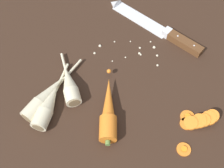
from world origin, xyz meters
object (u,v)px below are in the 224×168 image
carrot_slice_stack (200,120)px  carrot_slice_stray_mid (188,117)px  parsnip_front (46,97)px  parsnip_mid_right (70,85)px  chefs_knife (151,24)px  carrot_slice_stray_near (184,149)px  parsnip_mid_left (48,104)px  whole_carrot (108,110)px

carrot_slice_stack → carrot_slice_stray_mid: size_ratio=2.59×
parsnip_front → parsnip_mid_right: same height
chefs_knife → carrot_slice_stray_near: 40.17cm
parsnip_front → parsnip_mid_right: bearing=28.7°
parsnip_front → carrot_slice_stack: 38.63cm
parsnip_mid_right → carrot_slice_stray_mid: 31.01cm
chefs_knife → carrot_slice_stack: carrot_slice_stack is taller
parsnip_mid_left → parsnip_mid_right: (5.03, 5.47, 0.00)cm
whole_carrot → chefs_knife: bearing=64.1°
carrot_slice_stray_near → carrot_slice_stray_mid: bearing=72.6°
parsnip_mid_right → carrot_slice_stack: (31.86, -11.25, -0.89)cm
chefs_knife → whole_carrot: (-14.62, -30.05, 1.45)cm
chefs_knife → parsnip_front: parsnip_front is taller
chefs_knife → parsnip_mid_left: (-29.42, -27.63, 1.33)cm
carrot_slice_stray_near → chefs_knife: bearing=93.5°
carrot_slice_stack → parsnip_mid_left: bearing=171.1°
parsnip_mid_left → carrot_slice_stack: parsnip_mid_left is taller
parsnip_front → carrot_slice_stray_mid: 35.96cm
chefs_knife → parsnip_mid_right: bearing=-137.7°
chefs_knife → carrot_slice_stray_near: chefs_knife is taller
carrot_slice_stray_near → whole_carrot: bearing=149.5°
parsnip_mid_left → parsnip_mid_right: same height
whole_carrot → carrot_slice_stack: (22.09, -3.36, -1.01)cm
parsnip_front → carrot_slice_stack: bearing=-12.0°
chefs_knife → parsnip_mid_left: bearing=-136.8°
parsnip_front → carrot_slice_stray_mid: (35.33, -6.47, -1.62)cm
parsnip_mid_right → whole_carrot: bearing=-38.9°
whole_carrot → carrot_slice_stray_mid: (19.64, -1.82, -1.74)cm
parsnip_mid_left → carrot_slice_stray_near: (31.87, -12.47, -1.62)cm
parsnip_mid_left → carrot_slice_stray_mid: size_ratio=5.43×
chefs_knife → parsnip_mid_left: size_ratio=1.37×
parsnip_mid_right → carrot_slice_stray_mid: parsnip_mid_right is taller
whole_carrot → parsnip_front: 16.37cm
parsnip_front → parsnip_mid_right: 6.76cm
carrot_slice_stack → carrot_slice_stray_mid: bearing=147.9°
whole_carrot → carrot_slice_stray_near: bearing=-30.5°
parsnip_mid_right → carrot_slice_stack: size_ratio=1.83×
chefs_knife → parsnip_front: size_ratio=1.41×
parsnip_mid_left → carrot_slice_stray_mid: bearing=-7.0°
parsnip_mid_right → carrot_slice_stack: bearing=-19.5°
whole_carrot → carrot_slice_stack: whole_carrot is taller
parsnip_mid_left → parsnip_mid_right: size_ratio=1.15×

